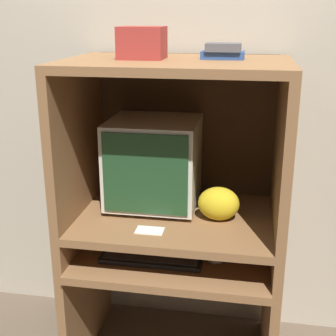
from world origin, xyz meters
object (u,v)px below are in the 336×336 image
Objects in this scene: book_stack at (223,51)px; snack_bag at (219,204)px; crt_monitor at (154,162)px; keyboard at (152,257)px; mouse at (216,260)px; storage_box at (142,43)px.

snack_bag is at bearing -82.34° from book_stack.
keyboard is (0.04, -0.24, -0.37)m from crt_monitor.
keyboard is at bearing -81.47° from crt_monitor.
mouse is 0.25m from snack_bag.
book_stack is 0.96× the size of storage_box.
storage_box is (-0.34, 0.02, 0.69)m from snack_bag.
snack_bag is (-0.00, 0.10, 0.23)m from mouse.
crt_monitor reaches higher than mouse.
book_stack reaches higher than snack_bag.
crt_monitor is 0.92× the size of keyboard.
mouse is 0.35× the size of storage_box.
crt_monitor is at bearing 76.32° from storage_box.
keyboard is 2.54× the size of book_stack.
mouse is at bearing 3.20° from keyboard.
crt_monitor is 0.60m from book_stack.
keyboard is at bearing -176.80° from mouse.
snack_bag is 0.77m from storage_box.
keyboard is at bearing -156.93° from snack_bag.
mouse reaches higher than keyboard.
crt_monitor is at bearing 170.23° from book_stack.
keyboard is 2.46× the size of snack_bag.
crt_monitor is at bearing 98.53° from keyboard.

